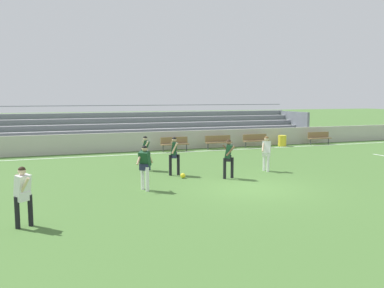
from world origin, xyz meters
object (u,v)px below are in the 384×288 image
at_px(soccer_ball, 183,176).
at_px(trash_bin, 282,141).
at_px(bench_far_right, 218,141).
at_px(bench_far_left, 255,139).
at_px(player_white_trailing_run, 23,191).
at_px(bleacher_stand, 135,128).
at_px(bench_centre_sideline, 319,137).
at_px(player_dark_dropping_back, 145,164).
at_px(bench_near_wall_gap, 175,143).
at_px(player_dark_overlapping, 229,155).
at_px(player_dark_wide_left, 145,150).
at_px(player_white_on_ball, 266,151).

bearing_deg(soccer_ball, trash_bin, 39.51).
distance_m(bench_far_right, trash_bin, 4.89).
height_order(bench_far_left, player_white_trailing_run, player_white_trailing_run).
bearing_deg(bleacher_stand, bench_far_left, -29.28).
xyz_separation_m(bleacher_stand, player_white_trailing_run, (-6.71, -17.43, -0.24)).
xyz_separation_m(bench_far_right, bench_centre_sideline, (7.98, 0.00, 0.00)).
height_order(bleacher_stand, player_white_trailing_run, bleacher_stand).
relative_size(player_dark_dropping_back, soccer_ball, 7.68).
height_order(bleacher_stand, bench_centre_sideline, bleacher_stand).
bearing_deg(bench_far_left, bench_far_right, 180.00).
distance_m(bench_far_right, bench_far_left, 2.76).
xyz_separation_m(bench_near_wall_gap, trash_bin, (7.93, -0.00, -0.17)).
height_order(bench_near_wall_gap, bench_far_left, same).
distance_m(player_white_trailing_run, soccer_ball, 7.83).
xyz_separation_m(trash_bin, soccer_ball, (-10.20, -8.41, -0.27)).
bearing_deg(player_dark_overlapping, player_dark_wide_left, 133.01).
xyz_separation_m(bench_far_left, player_dark_wide_left, (-9.14, -6.03, 0.42)).
bearing_deg(player_white_trailing_run, bleacher_stand, 68.95).
relative_size(bench_centre_sideline, player_white_on_ball, 1.10).
bearing_deg(player_dark_dropping_back, bench_centre_sideline, 33.37).
xyz_separation_m(bench_far_left, player_dark_overlapping, (-6.26, -9.12, 0.45)).
height_order(player_dark_overlapping, player_dark_wide_left, player_dark_overlapping).
bearing_deg(trash_bin, player_white_trailing_run, -140.91).
bearing_deg(player_white_trailing_run, trash_bin, 39.09).
height_order(bench_near_wall_gap, trash_bin, bench_near_wall_gap).
height_order(player_white_on_ball, player_dark_dropping_back, player_dark_dropping_back).
distance_m(player_dark_overlapping, player_white_on_ball, 2.56).
height_order(bleacher_stand, player_dark_wide_left, bleacher_stand).
height_order(bleacher_stand, bench_near_wall_gap, bleacher_stand).
bearing_deg(bench_centre_sideline, player_dark_overlapping, -141.55).
height_order(bench_near_wall_gap, player_dark_overlapping, player_dark_overlapping).
bearing_deg(bleacher_stand, player_dark_overlapping, -84.83).
bearing_deg(player_dark_wide_left, bleacher_stand, 80.69).
bearing_deg(bench_far_right, trash_bin, -0.02).
relative_size(bench_near_wall_gap, bench_centre_sideline, 1.00).
bearing_deg(trash_bin, player_dark_dropping_back, -140.48).
bearing_deg(bench_near_wall_gap, player_dark_wide_left, -118.92).
xyz_separation_m(bench_near_wall_gap, player_dark_wide_left, (-3.33, -6.03, 0.42)).
relative_size(trash_bin, player_dark_overlapping, 0.45).
bearing_deg(bench_centre_sideline, player_dark_dropping_back, -146.63).
xyz_separation_m(bleacher_stand, player_dark_overlapping, (1.20, -13.30, -0.22)).
distance_m(bench_near_wall_gap, player_white_trailing_run, 15.67).
distance_m(bleacher_stand, player_white_trailing_run, 18.67).
height_order(bench_centre_sideline, player_white_on_ball, player_white_on_ball).
xyz_separation_m(bench_far_right, player_dark_dropping_back, (-7.37, -10.11, 0.46)).
distance_m(player_dark_overlapping, player_dark_dropping_back, 3.99).
bearing_deg(player_dark_wide_left, bench_near_wall_gap, 61.08).
relative_size(player_dark_wide_left, soccer_ball, 7.41).
distance_m(bench_centre_sideline, trash_bin, 3.10).
relative_size(bleacher_stand, player_white_on_ball, 16.21).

